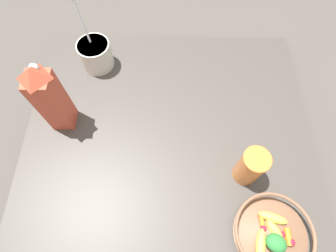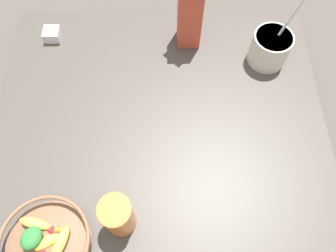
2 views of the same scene
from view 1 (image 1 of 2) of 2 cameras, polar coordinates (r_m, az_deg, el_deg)
The scene contains 6 objects.
ground_plane at distance 0.92m, azimuth 0.39°, elevation -5.44°, with size 6.00×6.00×0.00m, color #4C4742.
countertop at distance 0.90m, azimuth 0.40°, elevation -4.92°, with size 0.98×0.98×0.05m.
fruit_bowl at distance 0.84m, azimuth 22.17°, elevation -20.88°, with size 0.22×0.22×0.08m.
milk_carton at distance 0.87m, azimuth -24.01°, elevation 5.49°, with size 0.07×0.07×0.28m.
yogurt_tub at distance 1.05m, azimuth -15.28°, elevation 14.96°, with size 0.12×0.13×0.26m.
drinking_cup at distance 0.81m, azimuth 17.82°, elevation -8.43°, with size 0.08×0.08×0.15m.
Camera 1 is at (0.00, 0.33, 0.86)m, focal length 28.00 mm.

